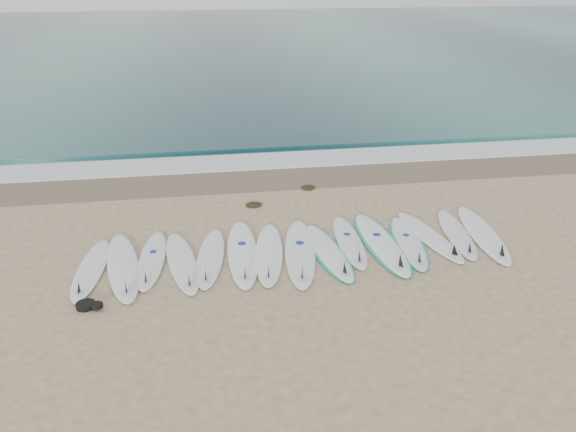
{
  "coord_description": "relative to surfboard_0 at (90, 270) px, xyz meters",
  "views": [
    {
      "loc": [
        -1.72,
        -9.72,
        5.27
      ],
      "look_at": [
        -0.07,
        0.82,
        0.4
      ],
      "focal_mm": 35.0,
      "sensor_mm": 36.0,
      "label": 1
    }
  ],
  "objects": [
    {
      "name": "surfboard_4",
      "position": [
        2.21,
        0.11,
        0.0
      ],
      "size": [
        0.79,
        2.47,
        0.31
      ],
      "rotation": [
        0.0,
        0.0,
        -0.12
      ],
      "color": "white",
      "rests_on": "ground"
    },
    {
      "name": "surfboard_8",
      "position": [
        4.52,
        0.01,
        -0.0
      ],
      "size": [
        0.88,
        2.56,
        0.32
      ],
      "rotation": [
        0.0,
        0.0,
        0.11
      ],
      "color": "white",
      "rests_on": "ground"
    },
    {
      "name": "surfboard_9",
      "position": [
        5.04,
        0.36,
        0.0
      ],
      "size": [
        0.61,
        2.44,
        0.31
      ],
      "rotation": [
        0.0,
        0.0,
        -0.04
      ],
      "color": "white",
      "rests_on": "ground"
    },
    {
      "name": "surfboard_12",
      "position": [
        6.75,
        0.32,
        0.0
      ],
      "size": [
        0.9,
        2.57,
        0.32
      ],
      "rotation": [
        0.0,
        0.0,
        0.15
      ],
      "color": "white",
      "rests_on": "ground"
    },
    {
      "name": "surfboard_13",
      "position": [
        7.35,
        0.35,
        0.0
      ],
      "size": [
        0.85,
        2.46,
        0.31
      ],
      "rotation": [
        0.0,
        0.0,
        -0.15
      ],
      "color": "silver",
      "rests_on": "ground"
    },
    {
      "name": "wet_sand_band",
      "position": [
        3.95,
        4.35,
        -0.05
      ],
      "size": [
        120.0,
        1.8,
        0.01
      ],
      "primitive_type": "cube",
      "color": "brown",
      "rests_on": "ground"
    },
    {
      "name": "seaweed_far",
      "position": [
        4.77,
        3.5,
        -0.02
      ],
      "size": [
        0.37,
        0.29,
        0.07
      ],
      "primitive_type": "ellipsoid",
      "color": "black",
      "rests_on": "ground"
    },
    {
      "name": "surfboard_2",
      "position": [
        1.1,
        0.2,
        0.0
      ],
      "size": [
        0.62,
        2.41,
        0.31
      ],
      "rotation": [
        0.0,
        0.0,
        -0.05
      ],
      "color": "white",
      "rests_on": "ground"
    },
    {
      "name": "surfboard_11",
      "position": [
        6.22,
        0.16,
        -0.01
      ],
      "size": [
        0.88,
        2.49,
        0.31
      ],
      "rotation": [
        0.0,
        0.0,
        -0.12
      ],
      "color": "white",
      "rests_on": "ground"
    },
    {
      "name": "surfboard_7",
      "position": [
        3.95,
        0.04,
        0.01
      ],
      "size": [
        1.0,
        2.93,
        0.37
      ],
      "rotation": [
        0.0,
        0.0,
        -0.14
      ],
      "color": "white",
      "rests_on": "ground"
    },
    {
      "name": "leash_coil",
      "position": [
        0.16,
        -1.2,
        -0.0
      ],
      "size": [
        0.46,
        0.36,
        0.11
      ],
      "color": "black",
      "rests_on": "ground"
    },
    {
      "name": "foam_band",
      "position": [
        3.95,
        5.75,
        -0.03
      ],
      "size": [
        120.0,
        1.4,
        0.04
      ],
      "primitive_type": "cube",
      "color": "silver",
      "rests_on": "ground"
    },
    {
      "name": "surfboard_3",
      "position": [
        1.69,
        0.01,
        0.0
      ],
      "size": [
        0.91,
        2.58,
        0.32
      ],
      "rotation": [
        0.0,
        0.0,
        0.16
      ],
      "color": "white",
      "rests_on": "ground"
    },
    {
      "name": "surfboard_6",
      "position": [
        3.34,
        0.09,
        0.01
      ],
      "size": [
        0.89,
        2.66,
        0.33
      ],
      "rotation": [
        0.0,
        0.0,
        -0.13
      ],
      "color": "white",
      "rests_on": "ground"
    },
    {
      "name": "surfboard_1",
      "position": [
        0.59,
        0.0,
        0.01
      ],
      "size": [
        1.04,
        2.83,
        0.35
      ],
      "rotation": [
        0.0,
        0.0,
        0.17
      ],
      "color": "white",
      "rests_on": "ground"
    },
    {
      "name": "wave_crest",
      "position": [
        3.95,
        7.25,
        -0.0
      ],
      "size": [
        120.0,
        1.0,
        0.1
      ],
      "primitive_type": "cube",
      "color": "#1E4F50",
      "rests_on": "ground"
    },
    {
      "name": "surfboard_10",
      "position": [
        5.66,
        0.2,
        0.0
      ],
      "size": [
        0.79,
        2.9,
        0.37
      ],
      "rotation": [
        0.0,
        0.0,
        0.03
      ],
      "color": "white",
      "rests_on": "ground"
    },
    {
      "name": "seaweed_near",
      "position": [
        3.3,
        2.61,
        -0.01
      ],
      "size": [
        0.39,
        0.3,
        0.08
      ],
      "primitive_type": "ellipsoid",
      "color": "black",
      "rests_on": "ground"
    },
    {
      "name": "surfboard_0",
      "position": [
        0.0,
        0.0,
        0.0
      ],
      "size": [
        0.64,
        2.39,
        0.3
      ],
      "rotation": [
        0.0,
        0.0,
        -0.06
      ],
      "color": "white",
      "rests_on": "ground"
    },
    {
      "name": "surfboard_5",
      "position": [
        2.84,
        0.19,
        0.01
      ],
      "size": [
        0.69,
        2.86,
        0.36
      ],
      "rotation": [
        0.0,
        0.0,
        -0.04
      ],
      "color": "white",
      "rests_on": "ground"
    },
    {
      "name": "surfboard_14",
      "position": [
        7.88,
        0.23,
        0.01
      ],
      "size": [
        0.92,
        2.85,
        0.36
      ],
      "rotation": [
        0.0,
        0.0,
        -0.12
      ],
      "color": "white",
      "rests_on": "ground"
    },
    {
      "name": "ocean",
      "position": [
        3.95,
        32.75,
        -0.04
      ],
      "size": [
        120.0,
        55.0,
        0.03
      ],
      "primitive_type": "cube",
      "color": "#1E4F50",
      "rests_on": "ground"
    },
    {
      "name": "ground",
      "position": [
        3.95,
        0.25,
        -0.05
      ],
      "size": [
        120.0,
        120.0,
        0.0
      ],
      "primitive_type": "plane",
      "color": "tan"
    }
  ]
}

